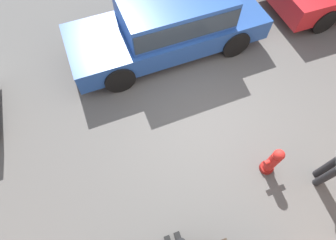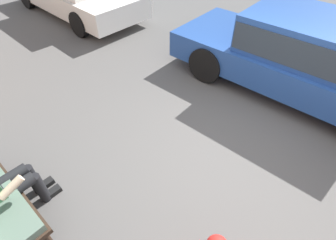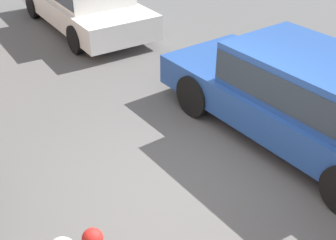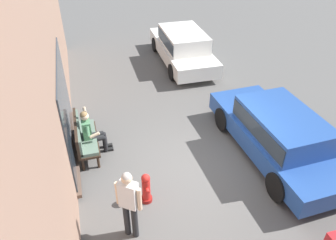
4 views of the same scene
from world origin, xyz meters
name	(u,v)px [view 4 (image 4 of 4)]	position (x,y,z in m)	size (l,w,h in m)	color
ground_plane	(202,165)	(0.00, 0.00, 0.00)	(60.00, 60.00, 0.00)	#565451
building_facade	(44,91)	(0.01, 3.40, 2.75)	(18.00, 0.51, 5.52)	#93705B
bench	(83,136)	(1.38, 2.90, 0.55)	(1.60, 0.55, 0.98)	#332319
person_on_phone	(91,131)	(1.36, 2.68, 0.69)	(0.73, 0.74, 1.32)	black
parked_car_mid	(278,132)	(-0.12, -2.01, 0.78)	(4.68, 1.93, 1.40)	#23478E
parked_car_far	(183,46)	(6.19, -1.44, 0.77)	(4.63, 1.87, 1.40)	white
pedestrian_standing	(129,200)	(-1.58, 2.16, 1.02)	(0.38, 0.46, 1.73)	#232326
fire_hydrant	(146,188)	(-0.78, 1.66, 0.39)	(0.38, 0.26, 0.81)	maroon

